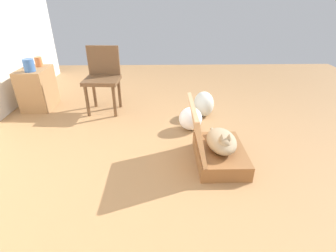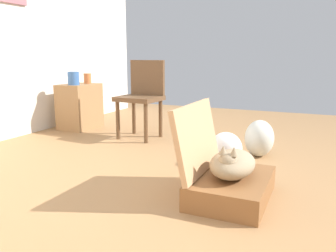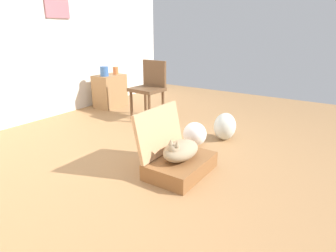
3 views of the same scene
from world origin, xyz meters
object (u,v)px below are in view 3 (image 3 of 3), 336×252
suitcase_base (181,166)px  plastic_bag_clear (225,126)px  plastic_bag_white (195,134)px  side_table (110,91)px  vase_tall (104,71)px  cat (180,150)px  vase_short (116,71)px  chair (150,86)px

suitcase_base → plastic_bag_clear: size_ratio=1.97×
suitcase_base → plastic_bag_white: size_ratio=2.36×
side_table → plastic_bag_white: bearing=-109.2°
suitcase_base → vase_tall: bearing=60.8°
plastic_bag_white → plastic_bag_clear: plastic_bag_clear is taller
plastic_bag_clear → side_table: side_table is taller
suitcase_base → cat: 0.17m
plastic_bag_clear → vase_tall: size_ratio=2.08×
suitcase_base → vase_short: vase_short is taller
plastic_bag_white → vase_short: size_ratio=2.16×
cat → vase_short: vase_short is taller
suitcase_base → plastic_bag_clear: 1.07m
plastic_bag_clear → chair: (0.24, 1.36, 0.32)m
vase_tall → chair: size_ratio=0.19×
suitcase_base → side_table: (1.42, 2.34, 0.21)m
suitcase_base → side_table: 2.75m
cat → vase_tall: bearing=60.7°
plastic_bag_white → vase_tall: size_ratio=1.74×
plastic_bag_clear → chair: bearing=79.9°
suitcase_base → plastic_bag_white: plastic_bag_white is taller
suitcase_base → side_table: size_ratio=1.18×
plastic_bag_white → vase_short: vase_short is taller
vase_tall → plastic_bag_clear: bearing=-95.5°
vase_tall → vase_short: size_ratio=1.24×
plastic_bag_clear → vase_tall: 2.37m
side_table → vase_short: bearing=-18.3°
vase_short → side_table: bearing=161.7°
suitcase_base → cat: bearing=177.7°
plastic_bag_white → side_table: size_ratio=0.50×
vase_tall → side_table: bearing=12.1°
vase_short → chair: bearing=-104.4°
chair → side_table: bearing=177.1°
vase_tall → suitcase_base: bearing=-119.2°
plastic_bag_clear → side_table: size_ratio=0.60×
plastic_bag_white → side_table: side_table is taller
plastic_bag_white → vase_tall: 2.24m
cat → chair: (1.32, 1.37, 0.25)m
chair → plastic_bag_clear: bearing=-6.6°
vase_tall → vase_short: 0.26m
cat → chair: size_ratio=0.59×
plastic_bag_clear → side_table: bearing=81.4°
side_table → chair: bearing=-96.4°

